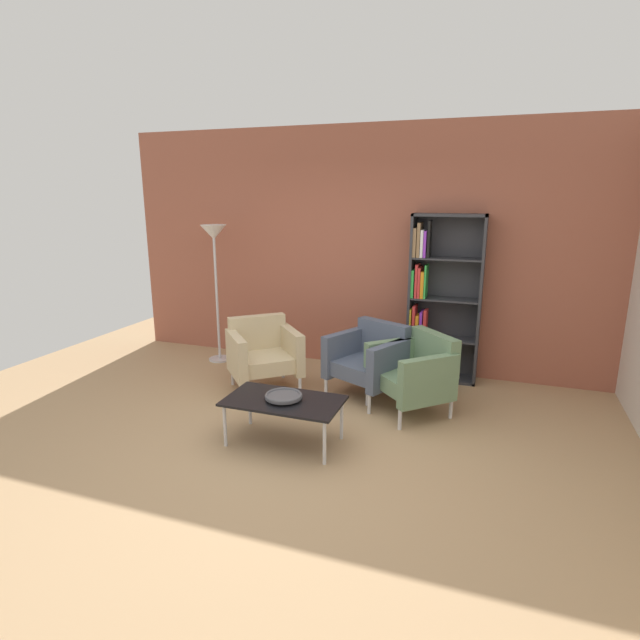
{
  "coord_description": "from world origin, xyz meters",
  "views": [
    {
      "loc": [
        1.5,
        -3.52,
        2.11
      ],
      "look_at": [
        -0.06,
        0.84,
        0.95
      ],
      "focal_mm": 28.35,
      "sensor_mm": 36.0,
      "label": 1
    }
  ],
  "objects_px": {
    "coffee_table_low": "(284,403)",
    "armchair_spare_guest": "(263,352)",
    "armchair_corner_red": "(415,371)",
    "armchair_near_window": "(370,359)",
    "floor_lamp_torchiere": "(214,249)",
    "bookshelf_tall": "(437,300)",
    "decorative_bowl": "(284,396)"
  },
  "relations": [
    {
      "from": "bookshelf_tall",
      "to": "decorative_bowl",
      "type": "xyz_separation_m",
      "value": [
        -1.0,
        -2.08,
        -0.5
      ]
    },
    {
      "from": "armchair_near_window",
      "to": "coffee_table_low",
      "type": "bearing_deg",
      "value": -83.0
    },
    {
      "from": "coffee_table_low",
      "to": "armchair_spare_guest",
      "type": "distance_m",
      "value": 1.32
    },
    {
      "from": "bookshelf_tall",
      "to": "floor_lamp_torchiere",
      "type": "height_order",
      "value": "bookshelf_tall"
    },
    {
      "from": "decorative_bowl",
      "to": "floor_lamp_torchiere",
      "type": "relative_size",
      "value": 0.18
    },
    {
      "from": "armchair_spare_guest",
      "to": "armchair_near_window",
      "type": "bearing_deg",
      "value": -32.81
    },
    {
      "from": "bookshelf_tall",
      "to": "armchair_near_window",
      "type": "distance_m",
      "value": 1.12
    },
    {
      "from": "armchair_corner_red",
      "to": "armchair_spare_guest",
      "type": "bearing_deg",
      "value": -135.79
    },
    {
      "from": "armchair_near_window",
      "to": "armchair_spare_guest",
      "type": "xyz_separation_m",
      "value": [
        -1.16,
        -0.18,
        0.0
      ]
    },
    {
      "from": "bookshelf_tall",
      "to": "coffee_table_low",
      "type": "distance_m",
      "value": 2.38
    },
    {
      "from": "decorative_bowl",
      "to": "armchair_spare_guest",
      "type": "xyz_separation_m",
      "value": [
        -0.73,
        1.1,
        -0.02
      ]
    },
    {
      "from": "decorative_bowl",
      "to": "armchair_spare_guest",
      "type": "bearing_deg",
      "value": 123.6
    },
    {
      "from": "armchair_spare_guest",
      "to": "bookshelf_tall",
      "type": "bearing_deg",
      "value": -12.03
    },
    {
      "from": "coffee_table_low",
      "to": "armchair_spare_guest",
      "type": "height_order",
      "value": "armchair_spare_guest"
    },
    {
      "from": "bookshelf_tall",
      "to": "armchair_near_window",
      "type": "xyz_separation_m",
      "value": [
        -0.57,
        -0.81,
        -0.52
      ]
    },
    {
      "from": "coffee_table_low",
      "to": "armchair_corner_red",
      "type": "distance_m",
      "value": 1.41
    },
    {
      "from": "armchair_spare_guest",
      "to": "floor_lamp_torchiere",
      "type": "xyz_separation_m",
      "value": [
        -0.97,
        0.69,
        1.03
      ]
    },
    {
      "from": "coffee_table_low",
      "to": "bookshelf_tall",
      "type": "bearing_deg",
      "value": 64.27
    },
    {
      "from": "decorative_bowl",
      "to": "armchair_near_window",
      "type": "xyz_separation_m",
      "value": [
        0.43,
        1.28,
        -0.02
      ]
    },
    {
      "from": "floor_lamp_torchiere",
      "to": "armchair_corner_red",
      "type": "bearing_deg",
      "value": -15.68
    },
    {
      "from": "armchair_spare_guest",
      "to": "floor_lamp_torchiere",
      "type": "distance_m",
      "value": 1.58
    },
    {
      "from": "bookshelf_tall",
      "to": "armchair_corner_red",
      "type": "height_order",
      "value": "bookshelf_tall"
    },
    {
      "from": "coffee_table_low",
      "to": "armchair_spare_guest",
      "type": "relative_size",
      "value": 1.05
    },
    {
      "from": "decorative_bowl",
      "to": "armchair_corner_red",
      "type": "xyz_separation_m",
      "value": [
        0.95,
        1.05,
        -0.02
      ]
    },
    {
      "from": "decorative_bowl",
      "to": "coffee_table_low",
      "type": "bearing_deg",
      "value": 0.0
    },
    {
      "from": "decorative_bowl",
      "to": "armchair_corner_red",
      "type": "distance_m",
      "value": 1.41
    },
    {
      "from": "armchair_spare_guest",
      "to": "armchair_corner_red",
      "type": "height_order",
      "value": "same"
    },
    {
      "from": "coffee_table_low",
      "to": "armchair_corner_red",
      "type": "relative_size",
      "value": 1.05
    },
    {
      "from": "coffee_table_low",
      "to": "floor_lamp_torchiere",
      "type": "bearing_deg",
      "value": 133.54
    },
    {
      "from": "armchair_spare_guest",
      "to": "armchair_corner_red",
      "type": "relative_size",
      "value": 1.0
    },
    {
      "from": "armchair_near_window",
      "to": "floor_lamp_torchiere",
      "type": "distance_m",
      "value": 2.42
    },
    {
      "from": "coffee_table_low",
      "to": "armchair_near_window",
      "type": "xyz_separation_m",
      "value": [
        0.43,
        1.28,
        0.05
      ]
    }
  ]
}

